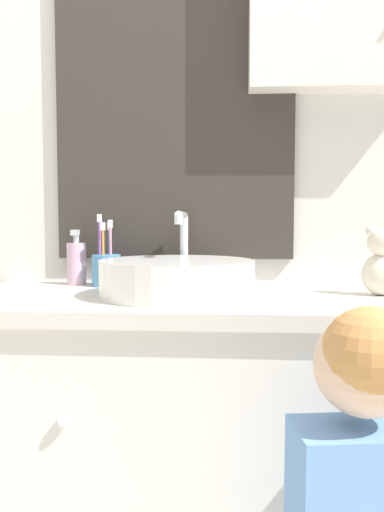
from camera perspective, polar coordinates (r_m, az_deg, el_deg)
The scene contains 6 objects.
wall_back at distance 1.54m, azimuth 1.87°, elevation 14.41°, with size 3.20×0.18×2.50m.
vanity_counter at distance 1.36m, azimuth 0.57°, elevation -21.66°, with size 1.18×0.52×0.82m.
sink_basin at distance 1.23m, azimuth -1.66°, elevation -2.34°, with size 0.38×0.43×0.21m.
toothbrush_holder at distance 1.43m, azimuth -9.77°, elevation -1.39°, with size 0.08×0.08×0.20m.
soap_dispenser at distance 1.47m, azimuth -13.06°, elevation -0.75°, with size 0.05×0.05×0.16m.
teddy_bear at distance 1.31m, azimuth 20.84°, elevation -0.72°, with size 0.09×0.08×0.17m.
Camera 1 is at (0.07, -0.89, 1.00)m, focal length 35.00 mm.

